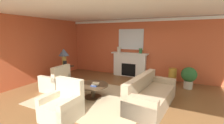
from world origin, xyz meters
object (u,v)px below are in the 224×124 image
mantel_mirror (131,39)px  armchair_facing_fireplace (63,106)px  armchair_near_window (56,82)px  vase_mantel_right (141,51)px  side_table (65,73)px  table_lamp (64,54)px  potted_plant (189,76)px  vase_mantel_left (119,50)px  vase_on_side_table (65,64)px  sofa (150,96)px  coffee_table (93,88)px  vase_tall_corner (172,76)px  fireplace (129,65)px

mantel_mirror → armchair_facing_fireplace: 4.71m
armchair_near_window → vase_mantel_right: 3.89m
side_table → table_lamp: (0.00, 0.00, 0.82)m
side_table → potted_plant: (4.81, 1.45, 0.09)m
side_table → vase_mantel_left: size_ratio=2.68×
potted_plant → armchair_near_window: bearing=-151.3°
armchair_near_window → armchair_facing_fireplace: same height
vase_on_side_table → sofa: bearing=-7.6°
potted_plant → coffee_table: bearing=-140.1°
potted_plant → vase_on_side_table: bearing=-161.4°
armchair_facing_fireplace → table_lamp: size_ratio=1.27×
vase_on_side_table → potted_plant: 4.93m
mantel_mirror → potted_plant: mantel_mirror is taller
sofa → armchair_near_window: armchair_near_window is taller
armchair_facing_fireplace → mantel_mirror: bearing=88.1°
sofa → vase_mantel_right: 3.02m
vase_mantel_right → potted_plant: (2.06, -0.59, -0.80)m
armchair_near_window → armchair_facing_fireplace: (1.60, -1.31, 0.00)m
armchair_facing_fireplace → potted_plant: (2.76, 3.70, 0.19)m
mantel_mirror → vase_tall_corner: bearing=-11.8°
sofa → armchair_facing_fireplace: (-1.78, -1.65, 0.01)m
armchair_near_window → side_table: armchair_near_window is taller
table_lamp → coffee_table: bearing=-23.6°
coffee_table → potted_plant: 3.64m
fireplace → vase_mantel_right: bearing=-5.1°
side_table → vase_mantel_right: 3.53m
armchair_near_window → potted_plant: (4.36, 2.39, 0.19)m
fireplace → potted_plant: 2.69m
armchair_near_window → vase_on_side_table: (-0.30, 0.82, 0.52)m
mantel_mirror → armchair_facing_fireplace: size_ratio=1.31×
mantel_mirror → potted_plant: size_ratio=1.50×
fireplace → armchair_facing_fireplace: bearing=-92.0°
vase_tall_corner → vase_mantel_right: (-1.46, 0.25, 0.96)m
armchair_facing_fireplace → vase_tall_corner: size_ratio=1.44×
armchair_near_window → coffee_table: 1.58m
side_table → vase_mantel_left: bearing=51.0°
armchair_near_window → vase_mantel_left: size_ratio=3.64×
vase_mantel_left → vase_on_side_table: bearing=-124.8°
fireplace → coffee_table: fireplace is taller
side_table → vase_on_side_table: (0.15, -0.12, 0.43)m
coffee_table → potted_plant: bearing=39.9°
armchair_facing_fireplace → vase_mantel_right: vase_mantel_right is taller
vase_mantel_left → vase_on_side_table: size_ratio=1.01×
table_lamp → vase_tall_corner: size_ratio=1.14×
potted_plant → vase_mantel_left: bearing=169.5°
vase_mantel_right → table_lamp: bearing=-143.5°
armchair_near_window → vase_on_side_table: size_ratio=3.66×
side_table → vase_mantel_right: (2.75, 2.04, 0.89)m
mantel_mirror → vase_tall_corner: mantel_mirror is taller
mantel_mirror → table_lamp: (-2.20, -2.21, -0.59)m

